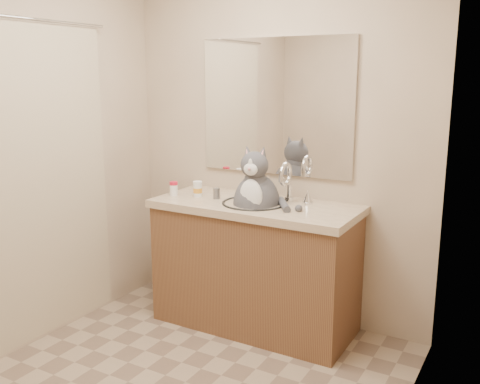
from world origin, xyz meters
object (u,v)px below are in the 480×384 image
pill_bottle_redcap (174,188)px  grey_canister (217,193)px  cat (256,199)px  pill_bottle_orange (198,189)px

pill_bottle_redcap → grey_canister: (0.31, 0.06, -0.01)m
cat → grey_canister: cat is taller
cat → grey_canister: size_ratio=8.21×
pill_bottle_redcap → cat: bearing=5.5°
pill_bottle_redcap → grey_canister: bearing=11.0°
pill_bottle_orange → grey_canister: size_ratio=1.46×
cat → grey_canister: bearing=170.7°
cat → pill_bottle_redcap: 0.61m
pill_bottle_orange → grey_canister: 0.15m
pill_bottle_orange → pill_bottle_redcap: bearing=-160.7°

